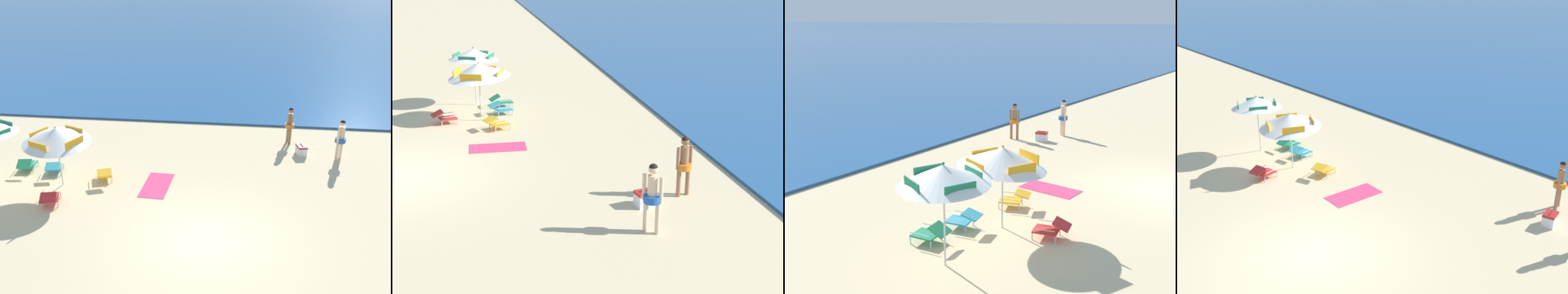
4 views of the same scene
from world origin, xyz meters
TOP-DOWN VIEW (x-y plane):
  - ground_plane at (0.00, 0.00)m, footprint 800.00×800.00m
  - beach_umbrella_striped_main at (-5.22, 2.56)m, footprint 3.15×3.16m
  - beach_umbrella_striped_second at (-7.57, 2.48)m, footprint 2.79×2.78m
  - lounge_chair_under_umbrella at (-6.95, 3.43)m, footprint 0.66×0.96m
  - lounge_chair_beside_umbrella at (-5.84, 3.31)m, footprint 0.71×0.96m
  - lounge_chair_facing_sea at (-5.05, 1.23)m, footprint 0.73×0.98m
  - lounge_chair_spare_folded at (-3.86, 3.02)m, footprint 0.80×0.98m
  - person_standing_beside at (2.90, 7.27)m, footprint 0.39×0.46m
  - cooler_box at (3.32, 6.12)m, footprint 0.45×0.56m
  - beach_towel at (-1.95, 2.91)m, footprint 0.97×1.84m

SIDE VIEW (x-z plane):
  - ground_plane at x=0.00m, z-range 0.00..0.00m
  - beach_towel at x=-1.95m, z-range 0.00..0.01m
  - cooler_box at x=3.32m, z-range -0.01..0.42m
  - lounge_chair_under_umbrella at x=-6.95m, z-range 0.01..0.53m
  - lounge_chair_facing_sea at x=-5.05m, z-range 0.02..0.53m
  - lounge_chair_beside_umbrella at x=-5.84m, z-range 0.03..0.53m
  - lounge_chair_spare_folded at x=-3.86m, z-range 0.03..0.52m
  - person_standing_beside at x=2.90m, z-range 0.13..1.71m
  - beach_umbrella_striped_main at x=-5.22m, z-range 0.76..2.97m
  - beach_umbrella_striped_second at x=-7.57m, z-range 0.88..3.22m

